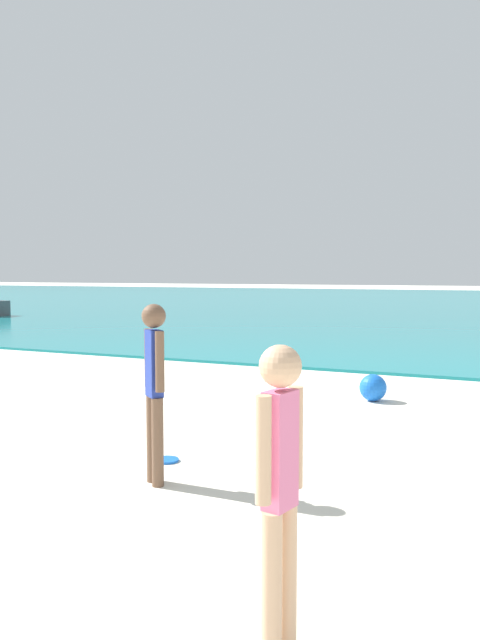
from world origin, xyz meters
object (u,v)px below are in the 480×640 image
object	(u,v)px
person_standing	(154,382)
beach_ball	(373,388)
person_distant	(280,483)
frisbee	(167,460)

from	to	relation	value
person_standing	beach_ball	size ratio (longest dim) A/B	4.05
person_standing	person_distant	distance (m)	2.73
frisbee	person_standing	bearing A→B (deg)	-67.43
person_standing	frisbee	xyz separation A→B (m)	(-0.26, 0.62, -0.91)
person_standing	beach_ball	distance (m)	4.60
person_standing	person_distant	size ratio (longest dim) A/B	1.04
person_distant	frisbee	bearing A→B (deg)	52.46
frisbee	beach_ball	size ratio (longest dim) A/B	0.60
person_standing	frisbee	size ratio (longest dim) A/B	6.77
frisbee	person_distant	bearing A→B (deg)	-49.24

